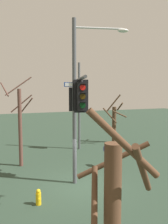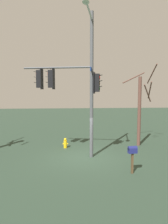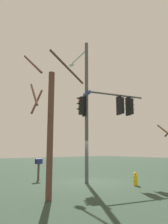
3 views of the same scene
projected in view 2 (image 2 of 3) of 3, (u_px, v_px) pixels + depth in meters
name	position (u px, v px, depth m)	size (l,w,h in m)	color
ground_plane	(85.00, 158.00, 12.94)	(80.00, 80.00, 0.00)	#2A3D2E
main_signal_pole_assembly	(76.00, 78.00, 12.68)	(4.91, 3.97, 8.90)	#4C4F54
fire_hydrant	(65.00, 143.00, 15.24)	(0.38, 0.24, 0.73)	yellow
mailbox	(132.00, 152.00, 10.38)	(0.46, 0.29, 1.41)	#4C3823
bare_tree_across_street	(140.00, 107.00, 15.75)	(2.11, 2.11, 6.12)	brown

